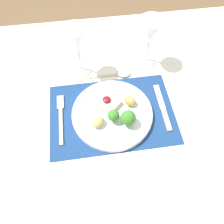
% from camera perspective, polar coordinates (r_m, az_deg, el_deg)
% --- Properties ---
extents(ground_plane, '(8.00, 8.00, 0.00)m').
position_cam_1_polar(ground_plane, '(1.49, -0.00, -15.46)').
color(ground_plane, brown).
extents(dining_table, '(1.44, 1.09, 0.76)m').
position_cam_1_polar(dining_table, '(0.86, -0.00, -3.30)').
color(dining_table, white).
rests_on(dining_table, ground_plane).
extents(placemat, '(0.44, 0.30, 0.00)m').
position_cam_1_polar(placemat, '(0.78, -0.01, -0.39)').
color(placemat, navy).
rests_on(placemat, dining_table).
extents(dinner_plate, '(0.28, 0.28, 0.08)m').
position_cam_1_polar(dinner_plate, '(0.76, 0.16, -0.24)').
color(dinner_plate, silver).
rests_on(dinner_plate, placemat).
extents(fork, '(0.02, 0.20, 0.01)m').
position_cam_1_polar(fork, '(0.79, -13.24, -0.82)').
color(fork, beige).
rests_on(fork, placemat).
extents(knife, '(0.02, 0.20, 0.01)m').
position_cam_1_polar(knife, '(0.81, 13.25, 0.58)').
color(knife, beige).
rests_on(knife, placemat).
extents(spoon, '(0.18, 0.05, 0.02)m').
position_cam_1_polar(spoon, '(0.88, 2.07, 10.02)').
color(spoon, beige).
rests_on(spoon, dining_table).
extents(wine_glass_near, '(0.09, 0.09, 0.20)m').
position_cam_1_polar(wine_glass_near, '(0.86, 10.07, 19.75)').
color(wine_glass_near, white).
rests_on(wine_glass_near, dining_table).
extents(wine_glass_far, '(0.09, 0.09, 0.20)m').
position_cam_1_polar(wine_glass_far, '(0.81, -9.25, 17.75)').
color(wine_glass_far, white).
rests_on(wine_glass_far, dining_table).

